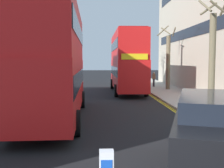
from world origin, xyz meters
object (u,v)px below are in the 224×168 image
taxi_minivan (217,141)px  double_decker_bus_away (55,59)px  double_decker_bus_oncoming (127,60)px  pedestrian_far (154,79)px

taxi_minivan → double_decker_bus_away: bearing=122.6°
double_decker_bus_oncoming → pedestrian_far: 5.73m
double_decker_bus_away → taxi_minivan: (4.98, -7.79, -1.96)m
taxi_minivan → pedestrian_far: (3.30, 23.88, -0.08)m
double_decker_bus_oncoming → pedestrian_far: double_decker_bus_oncoming is taller
taxi_minivan → pedestrian_far: 24.11m
double_decker_bus_oncoming → taxi_minivan: size_ratio=2.10×
double_decker_bus_away → pedestrian_far: double_decker_bus_away is taller
double_decker_bus_away → double_decker_bus_oncoming: bearing=67.9°
pedestrian_far → taxi_minivan: bearing=-97.9°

